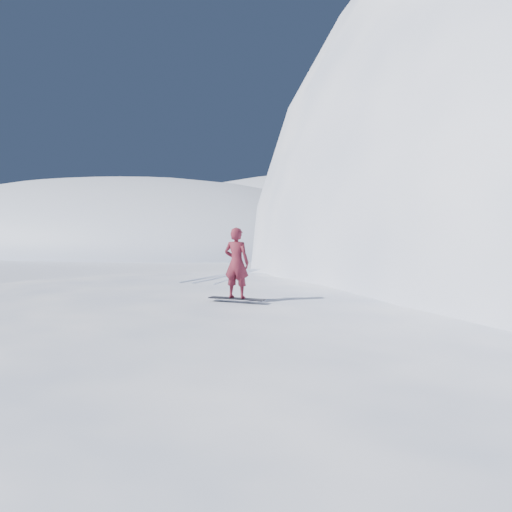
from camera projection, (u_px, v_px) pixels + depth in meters
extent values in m
plane|color=white|center=(148.00, 368.00, 15.25)|extent=(400.00, 400.00, 0.00)
ellipsoid|color=white|center=(230.00, 351.00, 17.30)|extent=(36.00, 28.00, 4.80)
ellipsoid|color=white|center=(100.00, 248.00, 102.67)|extent=(120.00, 70.00, 28.00)
ellipsoid|color=white|center=(330.00, 243.00, 129.88)|extent=(140.00, 90.00, 36.00)
ellipsoid|color=white|center=(9.00, 365.00, 15.61)|extent=(6.00, 5.40, 0.80)
ellipsoid|color=white|center=(228.00, 440.00, 10.11)|extent=(5.00, 4.50, 0.70)
ellipsoid|color=white|center=(212.00, 327.00, 21.41)|extent=(7.00, 6.30, 1.00)
ellipsoid|color=white|center=(413.00, 370.00, 15.05)|extent=(4.00, 3.60, 0.60)
cube|color=black|center=(237.00, 299.00, 13.28)|extent=(1.58, 0.56, 0.03)
imported|color=maroon|center=(237.00, 263.00, 13.22)|extent=(0.76, 0.56, 1.88)
ellipsoid|color=white|center=(9.00, 255.00, 77.27)|extent=(8.85, 7.08, 6.19)
cube|color=silver|center=(222.00, 274.00, 19.95)|extent=(0.61, 5.98, 0.04)
cube|color=silver|center=(230.00, 275.00, 19.75)|extent=(0.93, 5.95, 0.04)
cube|color=silver|center=(239.00, 275.00, 19.53)|extent=(1.74, 5.78, 0.04)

